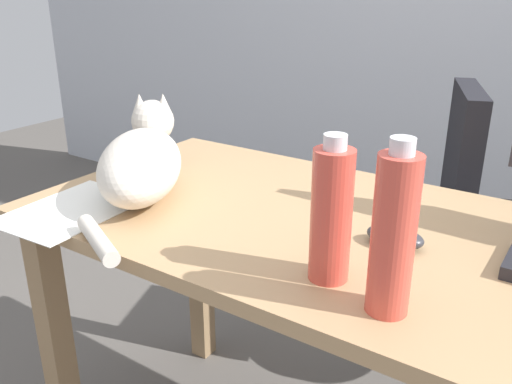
{
  "coord_description": "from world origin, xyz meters",
  "views": [
    {
      "loc": [
        0.34,
        -0.93,
        1.23
      ],
      "look_at": [
        -0.24,
        -0.06,
        0.82
      ],
      "focal_mm": 38.04,
      "sensor_mm": 36.0,
      "label": 1
    }
  ],
  "objects_px": {
    "spray_bottle": "(331,214)",
    "office_chair": "(495,264)",
    "water_bottle": "(393,234)",
    "computer_mouse": "(395,237)",
    "cat": "(142,160)"
  },
  "relations": [
    {
      "from": "office_chair",
      "to": "spray_bottle",
      "type": "bearing_deg",
      "value": -98.66
    },
    {
      "from": "office_chair",
      "to": "computer_mouse",
      "type": "bearing_deg",
      "value": -96.77
    },
    {
      "from": "cat",
      "to": "water_bottle",
      "type": "distance_m",
      "value": 0.67
    },
    {
      "from": "computer_mouse",
      "to": "water_bottle",
      "type": "xyz_separation_m",
      "value": [
        0.07,
        -0.21,
        0.11
      ]
    },
    {
      "from": "office_chair",
      "to": "cat",
      "type": "bearing_deg",
      "value": -130.38
    },
    {
      "from": "computer_mouse",
      "to": "water_bottle",
      "type": "relative_size",
      "value": 0.41
    },
    {
      "from": "office_chair",
      "to": "cat",
      "type": "distance_m",
      "value": 1.12
    },
    {
      "from": "computer_mouse",
      "to": "office_chair",
      "type": "bearing_deg",
      "value": 83.23
    },
    {
      "from": "cat",
      "to": "spray_bottle",
      "type": "bearing_deg",
      "value": -11.32
    },
    {
      "from": "cat",
      "to": "spray_bottle",
      "type": "height_order",
      "value": "spray_bottle"
    },
    {
      "from": "office_chair",
      "to": "water_bottle",
      "type": "distance_m",
      "value": 1.05
    },
    {
      "from": "office_chair",
      "to": "water_bottle",
      "type": "bearing_deg",
      "value": -91.16
    },
    {
      "from": "spray_bottle",
      "to": "office_chair",
      "type": "bearing_deg",
      "value": 81.34
    },
    {
      "from": "office_chair",
      "to": "spray_bottle",
      "type": "height_order",
      "value": "spray_bottle"
    },
    {
      "from": "computer_mouse",
      "to": "spray_bottle",
      "type": "height_order",
      "value": "spray_bottle"
    }
  ]
}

